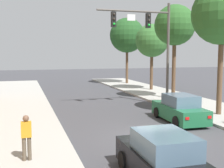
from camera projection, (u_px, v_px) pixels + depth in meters
ground_plane at (155, 138)px, 13.67m from camera, size 120.00×120.00×0.00m
sidewalk_left at (9, 149)px, 11.75m from camera, size 5.00×60.00×0.15m
traffic_signal_mast at (149, 35)px, 21.14m from camera, size 5.61×0.38×7.50m
car_lead_green at (179, 109)px, 16.78m from camera, size 1.99×4.31×1.60m
car_following_black at (163, 161)px, 8.77m from camera, size 1.91×4.27×1.60m
pedestrian_sidewalk_left_walker at (26, 135)px, 10.26m from camera, size 0.36×0.22×1.64m
street_tree_nearest at (222, 15)px, 17.61m from camera, size 3.74×3.74×8.05m
street_tree_second at (175, 26)px, 23.95m from camera, size 3.38×3.38×7.83m
street_tree_third at (152, 41)px, 30.17m from camera, size 3.47×3.47×6.88m
street_tree_farthest at (127, 35)px, 36.65m from camera, size 4.40×4.40×8.29m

